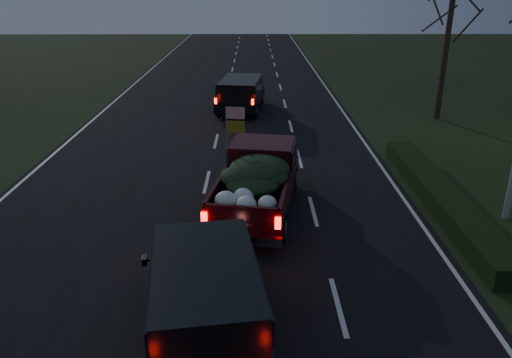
# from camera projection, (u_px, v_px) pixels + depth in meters

# --- Properties ---
(ground) EXTENTS (120.00, 120.00, 0.00)m
(ground) POSITION_uv_depth(u_px,v_px,m) (191.00, 251.00, 13.52)
(ground) COLOR black
(ground) RESTS_ON ground
(road_asphalt) EXTENTS (14.00, 120.00, 0.02)m
(road_asphalt) POSITION_uv_depth(u_px,v_px,m) (191.00, 251.00, 13.51)
(road_asphalt) COLOR black
(road_asphalt) RESTS_ON ground
(hedge_row) EXTENTS (1.00, 10.00, 0.60)m
(hedge_row) POSITION_uv_depth(u_px,v_px,m) (440.00, 196.00, 16.24)
(hedge_row) COLOR black
(hedge_row) RESTS_ON ground
(bare_tree_far) EXTENTS (3.60, 3.60, 7.00)m
(bare_tree_far) POSITION_uv_depth(u_px,v_px,m) (451.00, 16.00, 24.67)
(bare_tree_far) COLOR black
(bare_tree_far) RESTS_ON ground
(pickup_truck) EXTENTS (3.02, 5.91, 2.96)m
(pickup_truck) POSITION_uv_depth(u_px,v_px,m) (258.00, 177.00, 15.63)
(pickup_truck) COLOR #34070C
(pickup_truck) RESTS_ON ground
(lead_suv) EXTENTS (2.75, 5.35, 1.48)m
(lead_suv) POSITION_uv_depth(u_px,v_px,m) (241.00, 91.00, 27.83)
(lead_suv) COLOR black
(lead_suv) RESTS_ON ground
(rear_suv) EXTENTS (2.83, 5.29, 1.45)m
(rear_suv) POSITION_uv_depth(u_px,v_px,m) (205.00, 292.00, 9.87)
(rear_suv) COLOR black
(rear_suv) RESTS_ON ground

